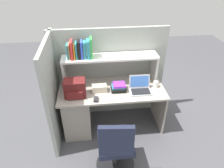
# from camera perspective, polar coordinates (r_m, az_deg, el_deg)

# --- Properties ---
(ground_plane) EXTENTS (8.00, 8.00, 0.00)m
(ground_plane) POSITION_cam_1_polar(r_m,az_deg,el_deg) (3.58, -0.09, -11.02)
(ground_plane) COLOR #4C4C51
(desk) EXTENTS (1.60, 0.70, 0.73)m
(desk) POSITION_cam_1_polar(r_m,az_deg,el_deg) (3.30, -6.87, -6.43)
(desk) COLOR #AAA093
(desk) RESTS_ON ground_plane
(cubicle_partition_rear) EXTENTS (1.84, 0.05, 1.55)m
(cubicle_partition_rear) POSITION_cam_1_polar(r_m,az_deg,el_deg) (3.41, -0.81, 2.87)
(cubicle_partition_rear) COLOR #939991
(cubicle_partition_rear) RESTS_ON ground_plane
(cubicle_partition_left) EXTENTS (0.05, 1.06, 1.55)m
(cubicle_partition_left) POSITION_cam_1_polar(r_m,az_deg,el_deg) (3.09, -15.88, -2.13)
(cubicle_partition_left) COLOR #939991
(cubicle_partition_left) RESTS_ON ground_plane
(overhead_hutch) EXTENTS (1.44, 0.28, 0.45)m
(overhead_hutch) POSITION_cam_1_polar(r_m,az_deg,el_deg) (3.11, -0.52, 6.10)
(overhead_hutch) COLOR beige
(overhead_hutch) RESTS_ON desk
(reference_books_on_shelf) EXTENTS (0.36, 0.18, 0.29)m
(reference_books_on_shelf) POSITION_cam_1_polar(r_m,az_deg,el_deg) (3.00, -8.71, 9.41)
(reference_books_on_shelf) COLOR teal
(reference_books_on_shelf) RESTS_ON overhead_hutch
(laptop) EXTENTS (0.32, 0.26, 0.22)m
(laptop) POSITION_cam_1_polar(r_m,az_deg,el_deg) (3.08, 7.81, -1.04)
(laptop) COLOR #B7BABF
(laptop) RESTS_ON desk
(backpack) EXTENTS (0.30, 0.22, 0.26)m
(backpack) POSITION_cam_1_polar(r_m,az_deg,el_deg) (2.95, -10.27, -1.23)
(backpack) COLOR #591919
(backpack) RESTS_ON desk
(computer_mouse) EXTENTS (0.07, 0.11, 0.03)m
(computer_mouse) POSITION_cam_1_polar(r_m,az_deg,el_deg) (2.89, -4.46, -4.26)
(computer_mouse) COLOR #262628
(computer_mouse) RESTS_ON desk
(paper_cup) EXTENTS (0.08, 0.08, 0.10)m
(paper_cup) POSITION_cam_1_polar(r_m,az_deg,el_deg) (3.21, 12.02, -0.06)
(paper_cup) COLOR white
(paper_cup) RESTS_ON desk
(tissue_box) EXTENTS (0.22, 0.12, 0.10)m
(tissue_box) POSITION_cam_1_polar(r_m,az_deg,el_deg) (3.05, -3.51, -1.19)
(tissue_box) COLOR #BFB299
(tissue_box) RESTS_ON desk
(desk_book_stack) EXTENTS (0.22, 0.17, 0.12)m
(desk_book_stack) POSITION_cam_1_polar(r_m,az_deg,el_deg) (3.05, 1.87, -0.91)
(desk_book_stack) COLOR black
(desk_book_stack) RESTS_ON desk
(office_chair) EXTENTS (0.52, 0.52, 0.93)m
(office_chair) POSITION_cam_1_polar(r_m,az_deg,el_deg) (2.71, 0.99, -17.70)
(office_chair) COLOR black
(office_chair) RESTS_ON ground_plane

